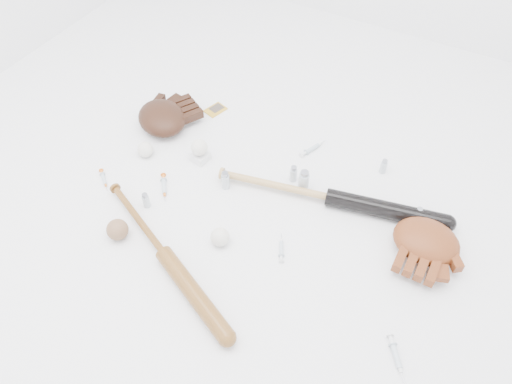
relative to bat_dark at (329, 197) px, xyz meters
The scene contains 23 objects.
bat_dark is the anchor object (origin of this frame).
bat_wood 0.66m from the bat_dark, 127.86° to the right, with size 0.82×0.06×0.06m, color brown, non-canonical shape.
glove_dark 0.82m from the bat_dark, behind, with size 0.29×0.29×0.10m, color black, non-canonical shape.
glove_tan 0.39m from the bat_dark, ahead, with size 0.28×0.28×0.10m, color maroon, non-canonical shape.
trading_card 0.73m from the bat_dark, 159.08° to the left, with size 0.07×0.09×0.01m, color #BD8D22.
pedestal 0.56m from the bat_dark, behind, with size 0.07×0.07×0.04m, color white.
baseball_on_pedestal 0.57m from the bat_dark, behind, with size 0.07×0.07×0.07m, color white.
baseball_left 0.79m from the bat_dark, behind, with size 0.07×0.07×0.07m, color white.
baseball_upper 0.85m from the bat_dark, behind, with size 0.08×0.08×0.08m, color white.
baseball_mid 0.45m from the bat_dark, 126.47° to the right, with size 0.07×0.07×0.07m, color white.
baseball_aged 0.80m from the bat_dark, 139.59° to the right, with size 0.08×0.08×0.08m, color brown.
syringe_0 0.65m from the bat_dark, 157.70° to the right, with size 0.16×0.03×0.02m, color #ADBCC6, non-canonical shape.
syringe_1 0.29m from the bat_dark, 101.75° to the right, with size 0.13×0.02×0.02m, color #ADBCC6, non-canonical shape.
syringe_2 0.30m from the bat_dark, 126.78° to the left, with size 0.16×0.03×0.02m, color #ADBCC6, non-canonical shape.
syringe_3 0.64m from the bat_dark, 47.41° to the right, with size 0.16×0.03×0.02m, color #ADBCC6, non-canonical shape.
syringe_4 0.43m from the bat_dark, ahead, with size 0.15×0.03×0.02m, color #ADBCC6, non-canonical shape.
syringe_5 0.90m from the bat_dark, 158.48° to the right, with size 0.13×0.02×0.02m, color #ADBCC6, non-canonical shape.
vial_0 0.18m from the bat_dark, 166.27° to the left, with size 0.03×0.03×0.08m, color silver.
vial_1 0.34m from the bat_dark, 14.36° to the left, with size 0.03×0.03×0.07m, color silver.
vial_2 0.41m from the bat_dark, 162.60° to the right, with size 0.03×0.03×0.08m, color silver.
vial_3 0.12m from the bat_dark, behind, with size 0.04×0.04×0.10m, color silver.
vial_4 0.70m from the bat_dark, 149.81° to the right, with size 0.03×0.03×0.07m, color silver.
vial_5 0.29m from the bat_dark, 63.67° to the left, with size 0.03×0.03×0.07m, color silver.
Camera 1 is at (0.62, -1.03, 1.50)m, focal length 35.00 mm.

